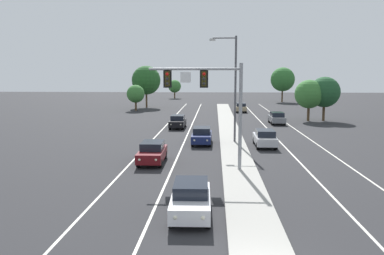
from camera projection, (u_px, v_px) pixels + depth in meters
median_island at (237, 159)px, 30.62m from camera, size 2.40×110.00×0.15m
lane_stripe_oncoming_center at (184, 143)px, 37.81m from camera, size 0.14×100.00×0.01m
lane_stripe_receding_center at (282, 144)px, 37.28m from camera, size 0.14×100.00×0.01m
edge_stripe_left at (150, 143)px, 38.00m from camera, size 0.14×100.00×0.01m
edge_stripe_right at (318, 145)px, 37.10m from camera, size 0.14×100.00×0.01m
overhead_signal_mast at (211, 94)px, 26.37m from camera, size 6.28×0.44×7.20m
street_lamp_median at (233, 83)px, 37.18m from camera, size 2.58×0.28×10.00m
car_oncoming_white at (191, 198)px, 18.48m from camera, size 1.91×4.51×1.58m
car_oncoming_darkred at (152, 152)px, 29.43m from camera, size 1.87×4.49×1.58m
car_oncoming_navy at (202, 135)px, 37.36m from camera, size 1.86×4.48×1.58m
car_oncoming_black at (178, 121)px, 48.30m from camera, size 1.85×4.48×1.58m
car_receding_silver at (265, 138)px, 35.94m from camera, size 1.82×4.47×1.58m
car_receding_grey at (277, 118)px, 52.28m from camera, size 1.83×4.47×1.58m
car_receding_tan at (241, 107)px, 68.67m from camera, size 1.87×4.49×1.58m
tree_far_left_c at (175, 86)px, 106.50m from camera, size 3.46×3.46×5.00m
tree_far_right_c at (325, 92)px, 55.30m from camera, size 4.31×4.31×6.23m
tree_far_left_b at (146, 80)px, 77.23m from camera, size 5.66×5.66×8.19m
tree_far_left_a at (136, 94)px, 70.80m from camera, size 3.21×3.21×4.65m
tree_far_right_b at (309, 94)px, 55.08m from camera, size 4.02×4.02×5.81m
tree_far_right_a at (283, 79)px, 92.10m from camera, size 5.62×5.62×8.13m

